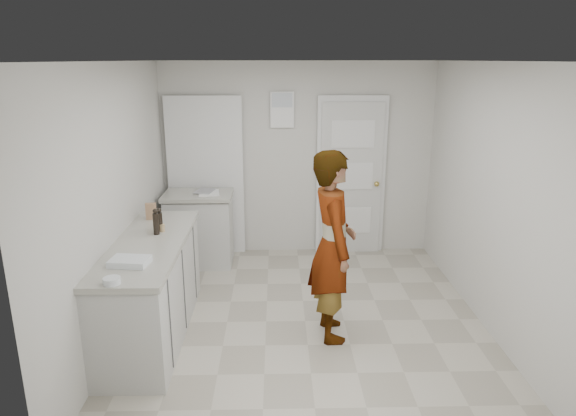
{
  "coord_description": "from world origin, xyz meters",
  "views": [
    {
      "loc": [
        -0.28,
        -4.6,
        2.52
      ],
      "look_at": [
        -0.16,
        0.4,
        1.06
      ],
      "focal_mm": 32.0,
      "sensor_mm": 36.0,
      "label": 1
    }
  ],
  "objects_px": {
    "person": "(333,246)",
    "egg_bowl": "(112,281)",
    "cake_mix_box": "(151,211)",
    "oil_cruet_b": "(156,222)",
    "spice_jar": "(162,228)",
    "oil_cruet_a": "(159,220)",
    "baking_dish": "(130,262)"
  },
  "relations": [
    {
      "from": "person",
      "to": "egg_bowl",
      "type": "relative_size",
      "value": 13.81
    },
    {
      "from": "person",
      "to": "cake_mix_box",
      "type": "bearing_deg",
      "value": 62.8
    },
    {
      "from": "person",
      "to": "oil_cruet_b",
      "type": "xyz_separation_m",
      "value": [
        -1.64,
        0.25,
        0.16
      ]
    },
    {
      "from": "spice_jar",
      "to": "oil_cruet_b",
      "type": "xyz_separation_m",
      "value": [
        -0.04,
        -0.08,
        0.08
      ]
    },
    {
      "from": "spice_jar",
      "to": "egg_bowl",
      "type": "bearing_deg",
      "value": -95.75
    },
    {
      "from": "person",
      "to": "oil_cruet_a",
      "type": "bearing_deg",
      "value": 72.79
    },
    {
      "from": "cake_mix_box",
      "to": "egg_bowl",
      "type": "bearing_deg",
      "value": -93.83
    },
    {
      "from": "spice_jar",
      "to": "person",
      "type": "bearing_deg",
      "value": -11.52
    },
    {
      "from": "person",
      "to": "oil_cruet_b",
      "type": "relative_size",
      "value": 7.0
    },
    {
      "from": "spice_jar",
      "to": "oil_cruet_a",
      "type": "relative_size",
      "value": 0.31
    },
    {
      "from": "oil_cruet_b",
      "to": "egg_bowl",
      "type": "height_order",
      "value": "oil_cruet_b"
    },
    {
      "from": "oil_cruet_a",
      "to": "oil_cruet_b",
      "type": "bearing_deg",
      "value": -97.13
    },
    {
      "from": "oil_cruet_b",
      "to": "baking_dish",
      "type": "bearing_deg",
      "value": -93.9
    },
    {
      "from": "person",
      "to": "egg_bowl",
      "type": "height_order",
      "value": "person"
    },
    {
      "from": "person",
      "to": "baking_dish",
      "type": "relative_size",
      "value": 5.45
    },
    {
      "from": "oil_cruet_b",
      "to": "egg_bowl",
      "type": "bearing_deg",
      "value": -94.18
    },
    {
      "from": "oil_cruet_a",
      "to": "egg_bowl",
      "type": "distance_m",
      "value": 1.21
    },
    {
      "from": "person",
      "to": "spice_jar",
      "type": "relative_size",
      "value": 24.34
    },
    {
      "from": "spice_jar",
      "to": "oil_cruet_b",
      "type": "height_order",
      "value": "oil_cruet_b"
    },
    {
      "from": "cake_mix_box",
      "to": "oil_cruet_a",
      "type": "relative_size",
      "value": 0.74
    },
    {
      "from": "oil_cruet_a",
      "to": "oil_cruet_b",
      "type": "height_order",
      "value": "oil_cruet_b"
    },
    {
      "from": "person",
      "to": "oil_cruet_a",
      "type": "xyz_separation_m",
      "value": [
        -1.63,
        0.34,
        0.15
      ]
    },
    {
      "from": "cake_mix_box",
      "to": "egg_bowl",
      "type": "height_order",
      "value": "cake_mix_box"
    },
    {
      "from": "cake_mix_box",
      "to": "egg_bowl",
      "type": "distance_m",
      "value": 1.59
    },
    {
      "from": "person",
      "to": "oil_cruet_b",
      "type": "distance_m",
      "value": 1.67
    },
    {
      "from": "oil_cruet_b",
      "to": "person",
      "type": "bearing_deg",
      "value": -8.61
    },
    {
      "from": "oil_cruet_a",
      "to": "baking_dish",
      "type": "bearing_deg",
      "value": -94.27
    },
    {
      "from": "spice_jar",
      "to": "egg_bowl",
      "type": "xyz_separation_m",
      "value": [
        -0.12,
        -1.19,
        -0.01
      ]
    },
    {
      "from": "baking_dish",
      "to": "cake_mix_box",
      "type": "bearing_deg",
      "value": 95.11
    },
    {
      "from": "person",
      "to": "oil_cruet_a",
      "type": "distance_m",
      "value": 1.67
    },
    {
      "from": "person",
      "to": "egg_bowl",
      "type": "xyz_separation_m",
      "value": [
        -1.72,
        -0.86,
        0.07
      ]
    },
    {
      "from": "oil_cruet_a",
      "to": "baking_dish",
      "type": "relative_size",
      "value": 0.72
    }
  ]
}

